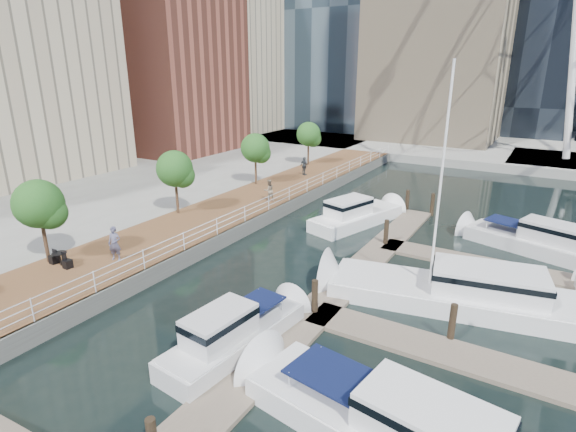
# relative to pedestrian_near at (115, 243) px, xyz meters

# --- Properties ---
(ground) EXTENTS (520.00, 520.00, 0.00)m
(ground) POSITION_rel_pedestrian_near_xyz_m (8.37, -6.05, -1.97)
(ground) COLOR black
(ground) RESTS_ON ground
(boardwalk) EXTENTS (6.00, 60.00, 1.00)m
(boardwalk) POSITION_rel_pedestrian_near_xyz_m (-0.63, 8.95, -1.47)
(boardwalk) COLOR brown
(boardwalk) RESTS_ON ground
(seawall) EXTENTS (0.25, 60.00, 1.00)m
(seawall) POSITION_rel_pedestrian_near_xyz_m (2.37, 8.95, -1.47)
(seawall) COLOR #595954
(seawall) RESTS_ON ground
(land_inland) EXTENTS (48.00, 90.00, 1.00)m
(land_inland) POSITION_rel_pedestrian_near_xyz_m (-27.63, 8.95, -1.47)
(land_inland) COLOR gray
(land_inland) RESTS_ON ground
(land_far) EXTENTS (200.00, 114.00, 1.00)m
(land_far) POSITION_rel_pedestrian_near_xyz_m (8.37, 95.95, -1.47)
(land_far) COLOR gray
(land_far) RESTS_ON ground
(railing) EXTENTS (0.10, 60.00, 1.05)m
(railing) POSITION_rel_pedestrian_near_xyz_m (2.27, 8.95, -0.44)
(railing) COLOR white
(railing) RESTS_ON boardwalk
(floating_docks) EXTENTS (16.00, 34.00, 2.60)m
(floating_docks) POSITION_rel_pedestrian_near_xyz_m (16.34, 3.93, -1.48)
(floating_docks) COLOR #6D6051
(floating_docks) RESTS_ON ground
(midrise_condos) EXTENTS (19.00, 67.00, 28.00)m
(midrise_condos) POSITION_rel_pedestrian_near_xyz_m (-25.19, 20.77, 11.45)
(midrise_condos) COLOR #BCAD8E
(midrise_condos) RESTS_ON ground
(street_trees) EXTENTS (2.60, 42.60, 4.60)m
(street_trees) POSITION_rel_pedestrian_near_xyz_m (-3.03, 7.95, 2.32)
(street_trees) COLOR #3F2B1C
(street_trees) RESTS_ON ground
(pedestrian_near) EXTENTS (0.83, 0.71, 1.94)m
(pedestrian_near) POSITION_rel_pedestrian_near_xyz_m (0.00, 0.00, 0.00)
(pedestrian_near) COLOR #504F6A
(pedestrian_near) RESTS_ON boardwalk
(pedestrian_mid) EXTENTS (1.00, 1.07, 1.76)m
(pedestrian_mid) POSITION_rel_pedestrian_near_xyz_m (1.03, 13.90, -0.09)
(pedestrian_mid) COLOR #86745D
(pedestrian_mid) RESTS_ON boardwalk
(pedestrian_far) EXTENTS (1.15, 0.81, 1.82)m
(pedestrian_far) POSITION_rel_pedestrian_near_xyz_m (-0.95, 23.30, -0.06)
(pedestrian_far) COLOR #2D3338
(pedestrian_far) RESTS_ON boardwalk
(moored_yachts) EXTENTS (22.48, 32.73, 11.50)m
(moored_yachts) POSITION_rel_pedestrian_near_xyz_m (17.29, 5.81, -1.97)
(moored_yachts) COLOR white
(moored_yachts) RESTS_ON ground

